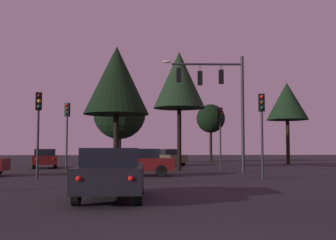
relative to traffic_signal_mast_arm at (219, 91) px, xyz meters
name	(u,v)px	position (x,y,z in m)	size (l,w,h in m)	color
ground_plane	(144,170)	(-4.65, 3.97, -5.18)	(168.00, 168.00, 0.00)	black
traffic_signal_mast_arm	(219,91)	(0.00, 0.00, 0.00)	(5.19, 0.55, 7.45)	#232326
traffic_light_corner_left	(262,118)	(1.12, -5.35, -2.13)	(0.34, 0.37, 4.31)	#232326
traffic_light_corner_right	(220,126)	(0.85, 3.76, -1.99)	(0.37, 0.39, 4.52)	#232326
traffic_light_median	(38,117)	(-10.16, -4.67, -2.10)	(0.36, 0.38, 4.36)	#232326
traffic_light_far_side	(67,123)	(-9.76, 1.57, -1.98)	(0.37, 0.39, 4.53)	#232326
car_nearside_lane	(112,172)	(-5.95, -13.45, -4.39)	(1.96, 4.46, 1.52)	black
car_crossing_left	(137,162)	(-5.17, -2.64, -4.39)	(4.34, 1.99, 1.52)	#4C0F0F
car_far_lane	(168,157)	(-2.30, 12.60, -4.39)	(3.26, 4.73, 1.52)	#473828
car_parked_lot	(45,158)	(-12.47, 7.85, -4.39)	(2.62, 4.42, 1.52)	#4C0F0F
tree_behind_sign	(211,119)	(3.25, 20.99, -0.19)	(3.27, 3.27, 6.65)	black
tree_left_far	(119,113)	(-7.07, 19.65, 0.26)	(5.73, 5.73, 8.32)	black
tree_center_horizon	(287,102)	(9.99, 14.92, 1.15)	(4.18, 4.18, 8.27)	black
tree_right_cluster	(117,80)	(-6.75, 5.51, 1.52)	(4.94, 4.94, 9.35)	black
tree_lot_edge	(179,80)	(-2.22, 3.14, 1.21)	(3.65, 3.65, 8.45)	black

